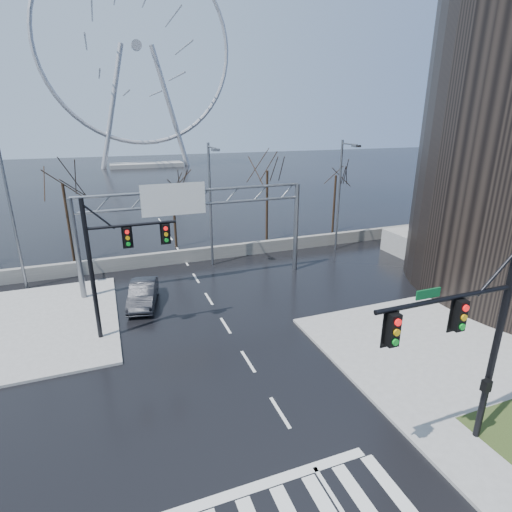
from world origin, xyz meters
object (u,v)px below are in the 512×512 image
signal_mast_near (472,334)px  sign_gantry (190,216)px  ferris_wheel (137,54)px  car (143,294)px  signal_mast_far (112,256)px

signal_mast_near → sign_gantry: signal_mast_near is taller
ferris_wheel → car: ferris_wheel is taller
sign_gantry → car: bearing=-150.1°
ferris_wheel → car: size_ratio=10.97×
signal_mast_near → ferris_wheel: (-0.14, 99.04, 21.26)m
signal_mast_far → ferris_wheel: (10.87, 86.04, 21.30)m
signal_mast_far → car: (1.61, 3.77, -4.07)m
signal_mast_near → ferris_wheel: ferris_wheel is taller
ferris_wheel → car: 86.59m
car → ferris_wheel: bearing=95.8°
ferris_wheel → signal_mast_far: bearing=-97.2°
signal_mast_far → sign_gantry: signal_mast_far is taller
ferris_wheel → car: bearing=-96.4°
signal_mast_near → car: signal_mast_near is taller
car → signal_mast_near: bearing=-48.5°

